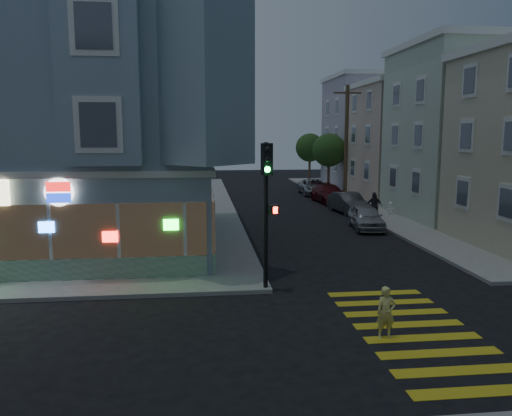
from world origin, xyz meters
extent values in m
plane|color=black|center=(0.00, 0.00, 0.00)|extent=(120.00, 120.00, 0.00)
cube|color=gray|center=(-13.50, 23.00, 0.07)|extent=(33.00, 42.00, 0.15)
cube|color=gray|center=(23.00, 23.00, 0.07)|extent=(24.00, 42.00, 0.15)
cube|color=#77919F|center=(-6.00, 11.00, 5.65)|extent=(14.00, 14.00, 11.00)
cube|color=silver|center=(-6.00, 11.00, 11.35)|extent=(14.60, 14.60, 0.40)
cube|color=silver|center=(-6.00, 11.00, 4.00)|extent=(14.30, 14.30, 0.25)
cube|color=#196B33|center=(-6.00, 3.95, 0.55)|extent=(13.60, 0.12, 0.80)
cube|color=#382B1E|center=(-6.00, 3.95, 1.95)|extent=(13.60, 0.10, 2.00)
cylinder|color=white|center=(-4.40, 3.87, 3.40)|extent=(1.00, 0.12, 1.00)
cube|color=beige|center=(19.50, 16.00, 5.40)|extent=(12.00, 8.60, 10.50)
cube|color=#BDA692|center=(19.50, 25.00, 4.65)|extent=(12.00, 8.60, 9.00)
cube|color=#9D98A7|center=(19.50, 34.00, 5.40)|extent=(12.00, 8.60, 10.50)
cylinder|color=#4C3826|center=(12.00, 24.00, 4.65)|extent=(0.30, 0.30, 9.00)
cube|color=#4C3826|center=(12.00, 24.00, 8.55)|extent=(2.20, 0.12, 0.12)
cylinder|color=#4C3826|center=(12.20, 30.00, 1.75)|extent=(0.24, 0.24, 3.20)
sphere|color=#214217|center=(12.20, 30.00, 3.95)|extent=(3.00, 3.00, 3.00)
cylinder|color=#4C3826|center=(12.20, 38.00, 1.75)|extent=(0.24, 0.24, 3.20)
sphere|color=#214217|center=(12.20, 38.00, 3.95)|extent=(3.00, 3.00, 3.00)
imported|color=#D4D16C|center=(5.49, -2.03, 0.71)|extent=(0.53, 0.36, 1.42)
imported|color=black|center=(11.30, 15.37, 0.93)|extent=(0.91, 0.81, 1.56)
imported|color=#26242D|center=(11.30, 15.26, 1.00)|extent=(1.04, 0.55, 1.70)
imported|color=#9FA1A7|center=(10.02, 12.99, 0.69)|extent=(2.08, 4.20, 1.38)
imported|color=#323336|center=(10.70, 18.69, 0.71)|extent=(2.02, 4.48, 1.43)
imported|color=#4F1217|center=(10.70, 23.89, 0.71)|extent=(2.38, 5.07, 1.43)
imported|color=#9A9FA4|center=(10.70, 29.30, 0.70)|extent=(2.47, 5.09, 1.40)
cylinder|color=black|center=(2.80, 2.30, 2.66)|extent=(0.16, 0.16, 5.02)
cube|color=black|center=(2.80, 2.08, 4.62)|extent=(0.39, 0.37, 1.05)
sphere|color=black|center=(2.80, 1.92, 4.95)|extent=(0.20, 0.20, 0.20)
sphere|color=black|center=(2.80, 1.92, 4.62)|extent=(0.20, 0.20, 0.20)
sphere|color=#19F23F|center=(2.80, 1.92, 4.29)|extent=(0.20, 0.20, 0.20)
cube|color=black|center=(3.05, 2.12, 2.91)|extent=(0.37, 0.29, 0.32)
cube|color=#FF2614|center=(3.05, 2.01, 2.91)|extent=(0.22, 0.02, 0.22)
cylinder|color=white|center=(13.00, 16.91, 0.48)|extent=(0.27, 0.27, 0.67)
sphere|color=white|center=(13.00, 16.91, 0.87)|extent=(0.29, 0.29, 0.29)
cylinder|color=white|center=(13.00, 16.91, 0.54)|extent=(0.50, 0.13, 0.13)
camera|label=1|loc=(0.61, -14.35, 5.48)|focal=35.00mm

